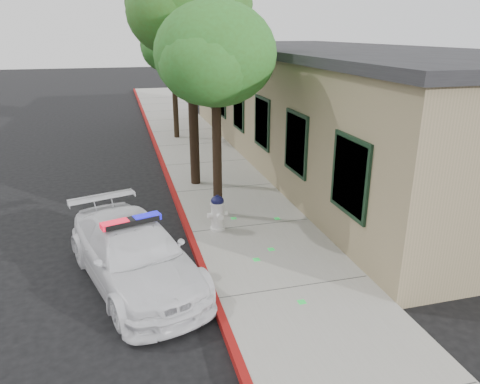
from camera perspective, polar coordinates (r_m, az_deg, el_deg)
name	(u,v)px	position (r m, az deg, el deg)	size (l,w,h in m)	color
ground	(212,306)	(8.58, -3.57, -14.24)	(120.00, 120.00, 0.00)	black
sidewalk	(250,228)	(11.43, 1.25, -4.61)	(3.20, 60.00, 0.15)	gray
red_curb	(190,235)	(11.13, -6.42, -5.41)	(0.14, 60.00, 0.16)	maroon
clapboard_building	(333,104)	(18.09, 11.72, 10.89)	(7.30, 20.89, 4.24)	#8C7B5C
police_car	(134,253)	(9.21, -13.30, -7.58)	(2.99, 4.72, 1.40)	white
fire_hydrant	(218,212)	(11.02, -2.86, -2.61)	(0.51, 0.44, 0.90)	white
street_tree_near	(216,59)	(11.20, -3.08, 16.48)	(2.93, 3.05, 5.37)	black
street_tree_mid	(190,10)	(13.93, -6.41, 21.94)	(3.65, 3.70, 6.89)	black
street_tree_far	(174,48)	(20.67, -8.44, 17.63)	(2.89, 2.80, 5.24)	black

